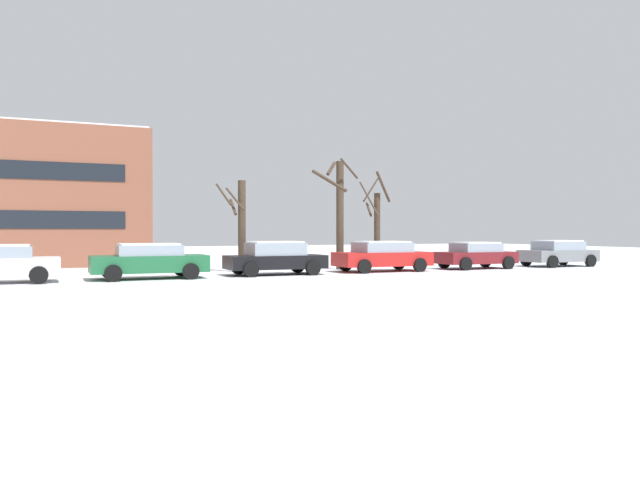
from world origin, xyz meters
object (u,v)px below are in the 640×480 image
Objects in this scene: parked_car_black at (275,258)px; parked_car_gray at (558,253)px; parked_car_green at (149,261)px; parked_car_maroon at (476,255)px; parked_car_red at (382,256)px.

parked_car_black is 15.92m from parked_car_gray.
parked_car_black reaches higher than parked_car_green.
parked_car_gray is at bearing -1.20° from parked_car_maroon.
parked_car_red is at bearing 0.73° from parked_car_black.
parked_car_black is 5.31m from parked_car_red.
parked_car_black is at bearing 179.89° from parked_car_maroon.
parked_car_red is 10.62m from parked_car_gray.
parked_car_maroon is 0.98× the size of parked_car_gray.
parked_car_gray is (5.31, -0.11, 0.03)m from parked_car_maroon.
parked_car_green is at bearing -179.38° from parked_car_black.
parked_car_gray reaches higher than parked_car_maroon.
parked_car_red is at bearing 0.67° from parked_car_green.
parked_car_green is 1.13× the size of parked_car_maroon.
parked_car_black reaches higher than parked_car_maroon.
parked_car_red is 1.10× the size of parked_car_gray.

